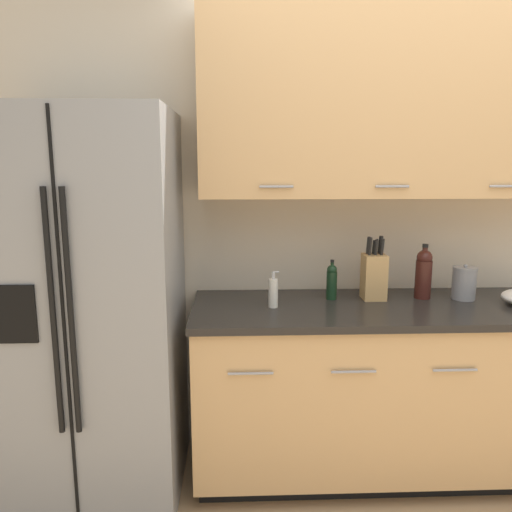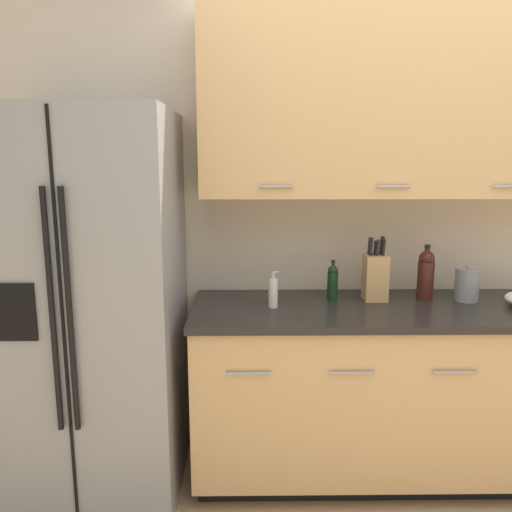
{
  "view_description": "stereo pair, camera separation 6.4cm",
  "coord_description": "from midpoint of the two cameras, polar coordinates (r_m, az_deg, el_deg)",
  "views": [
    {
      "loc": [
        -0.95,
        -1.4,
        1.61
      ],
      "look_at": [
        -0.86,
        0.96,
        1.16
      ],
      "focal_mm": 35.0,
      "sensor_mm": 36.0,
      "label": 1
    },
    {
      "loc": [
        -0.89,
        -1.41,
        1.61
      ],
      "look_at": [
        -0.86,
        0.96,
        1.16
      ],
      "focal_mm": 35.0,
      "sensor_mm": 36.0,
      "label": 2
    }
  ],
  "objects": [
    {
      "name": "oil_bottle",
      "position": [
        2.59,
        9.45,
        -2.9
      ],
      "size": [
        0.05,
        0.05,
        0.21
      ],
      "color": "black",
      "rests_on": "counter_unit"
    },
    {
      "name": "soap_dispenser",
      "position": [
        2.43,
        2.72,
        -4.21
      ],
      "size": [
        0.05,
        0.05,
        0.18
      ],
      "color": "silver",
      "rests_on": "counter_unit"
    },
    {
      "name": "steel_canister",
      "position": [
        2.77,
        23.58,
        -2.98
      ],
      "size": [
        0.12,
        0.12,
        0.18
      ],
      "color": "gray",
      "rests_on": "counter_unit"
    },
    {
      "name": "wall_back",
      "position": [
        2.8,
        17.3,
        7.44
      ],
      "size": [
        10.0,
        0.39,
        2.6
      ],
      "color": "beige",
      "rests_on": "ground_plane"
    },
    {
      "name": "wine_bottle",
      "position": [
        2.71,
        19.48,
        -1.94
      ],
      "size": [
        0.08,
        0.08,
        0.28
      ],
      "color": "#3D1914",
      "rests_on": "counter_unit"
    },
    {
      "name": "counter_unit",
      "position": [
        2.73,
        14.88,
        -14.54
      ],
      "size": [
        1.92,
        0.64,
        0.91
      ],
      "color": "black",
      "rests_on": "ground_plane"
    },
    {
      "name": "knife_block",
      "position": [
        2.63,
        14.16,
        -2.24
      ],
      "size": [
        0.11,
        0.12,
        0.33
      ],
      "color": "tan",
      "rests_on": "counter_unit"
    },
    {
      "name": "refrigerator",
      "position": [
        2.52,
        -17.57,
        -5.66
      ],
      "size": [
        0.82,
        0.76,
        1.84
      ],
      "color": "gray",
      "rests_on": "ground_plane"
    }
  ]
}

